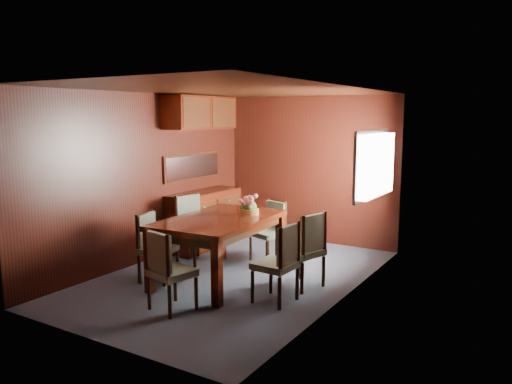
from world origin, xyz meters
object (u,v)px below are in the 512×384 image
Objects in this scene: sideboard at (204,219)px; chair_head at (167,266)px; dining_table at (219,226)px; flower_centerpiece at (249,205)px; chair_right_near at (280,259)px; chair_left_near at (153,243)px.

chair_head is at bearing -61.34° from sideboard.
flower_centerpiece reaches higher than dining_table.
flower_centerpiece reaches higher than sideboard.
dining_table is (1.16, -1.20, 0.25)m from sideboard.
chair_head is (-0.91, -0.85, -0.01)m from chair_right_near.
sideboard is 2.68m from chair_head.
sideboard is at bearing 148.62° from flower_centerpiece.
chair_right_near reaches higher than chair_left_near.
chair_right_near is at bearing -38.85° from flower_centerpiece.
flower_centerpiece is at bearing 54.58° from chair_right_near.
chair_right_near is 1.02× the size of chair_head.
chair_right_near is 1.25m from chair_head.
chair_left_near is (0.44, -1.65, 0.04)m from sideboard.
chair_head is at bearing -93.37° from flower_centerpiece.
chair_left_near is at bearing -74.98° from sideboard.
chair_right_near is (1.04, -0.30, -0.19)m from dining_table.
sideboard is 1.68m from flower_centerpiece.
sideboard is 1.56× the size of chair_head.
chair_left_near is 3.32× the size of flower_centerpiece.
flower_centerpiece is at bearing 118.44° from chair_left_near.
sideboard is at bearing 130.69° from dining_table.
flower_centerpiece is at bearing -31.38° from sideboard.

